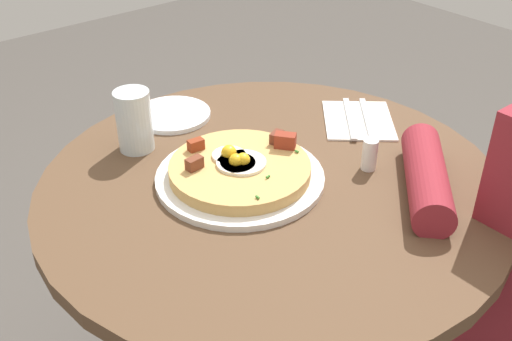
{
  "coord_description": "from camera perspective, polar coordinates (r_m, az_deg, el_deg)",
  "views": [
    {
      "loc": [
        -0.6,
        -0.68,
        1.34
      ],
      "look_at": [
        -0.02,
        0.02,
        0.75
      ],
      "focal_mm": 42.88,
      "sensor_mm": 36.0,
      "label": 1
    }
  ],
  "objects": [
    {
      "name": "salt_shaker",
      "position": [
        1.13,
        10.55,
        1.48
      ],
      "size": [
        0.03,
        0.03,
        0.06
      ],
      "primitive_type": "cylinder",
      "color": "white",
      "rests_on": "dining_table"
    },
    {
      "name": "water_glass",
      "position": [
        1.18,
        -11.3,
        4.58
      ],
      "size": [
        0.07,
        0.07,
        0.12
      ],
      "primitive_type": "cylinder",
      "color": "silver",
      "rests_on": "dining_table"
    },
    {
      "name": "knife",
      "position": [
        1.3,
        8.75,
        4.84
      ],
      "size": [
        0.13,
        0.14,
        0.0
      ],
      "primitive_type": "cube",
      "rotation": [
        0.0,
        0.0,
        0.85
      ],
      "color": "silver",
      "rests_on": "napkin"
    },
    {
      "name": "napkin",
      "position": [
        1.3,
        9.52,
        4.65
      ],
      "size": [
        0.22,
        0.22,
        0.0
      ],
      "primitive_type": "cube",
      "rotation": [
        0.0,
        0.0,
        0.85
      ],
      "color": "white",
      "rests_on": "dining_table"
    },
    {
      "name": "pizza_plate",
      "position": [
        1.09,
        -1.51,
        -0.63
      ],
      "size": [
        0.3,
        0.3,
        0.01
      ],
      "primitive_type": "cylinder",
      "color": "white",
      "rests_on": "dining_table"
    },
    {
      "name": "bread_plate",
      "position": [
        1.31,
        -7.82,
        5.19
      ],
      "size": [
        0.16,
        0.16,
        0.01
      ],
      "primitive_type": "cylinder",
      "color": "white",
      "rests_on": "dining_table"
    },
    {
      "name": "dining_table",
      "position": [
        1.2,
        1.38,
        -7.79
      ],
      "size": [
        0.84,
        0.84,
        0.73
      ],
      "color": "brown",
      "rests_on": "ground_plane"
    },
    {
      "name": "fork",
      "position": [
        1.3,
        10.32,
        4.8
      ],
      "size": [
        0.13,
        0.14,
        0.0
      ],
      "primitive_type": "cube",
      "rotation": [
        0.0,
        0.0,
        0.85
      ],
      "color": "silver",
      "rests_on": "napkin"
    },
    {
      "name": "breakfast_pizza",
      "position": [
        1.08,
        -1.51,
        0.28
      ],
      "size": [
        0.25,
        0.25,
        0.05
      ],
      "color": "tan",
      "rests_on": "pizza_plate"
    }
  ]
}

